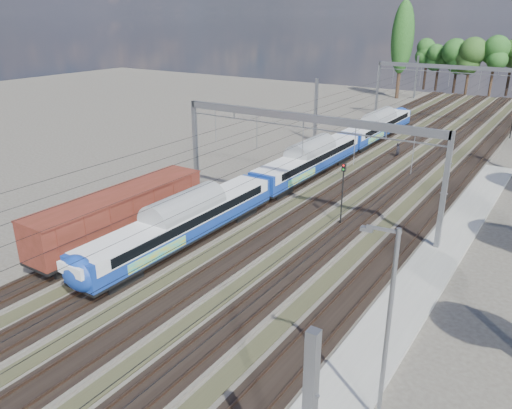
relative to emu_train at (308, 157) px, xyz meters
The scene contains 9 objects.
track_bed 7.24m from the emu_train, 49.00° to the left, with size 21.00×130.00×0.34m.
platform 25.89m from the emu_train, 50.23° to the right, with size 3.00×70.00×0.30m, color gray.
catenary 14.30m from the emu_train, 69.41° to the left, with size 25.65×130.00×9.00m.
poplar 59.78m from the emu_train, 99.76° to the left, with size 4.40×4.40×19.04m.
emu_train is the anchor object (origin of this frame).
freight_boxcar 22.15m from the emu_train, 101.73° to the right, with size 3.15×15.21×3.92m.
worker 14.49m from the emu_train, 68.76° to the left, with size 0.67×0.44×1.84m, color black.
signal_near 12.43m from the emu_train, 49.41° to the right, with size 0.34×0.31×5.34m.
lamp_post 34.10m from the emu_train, 57.21° to the right, with size 1.54×0.28×9.28m.
Camera 1 is at (18.77, -5.35, 16.54)m, focal length 35.00 mm.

